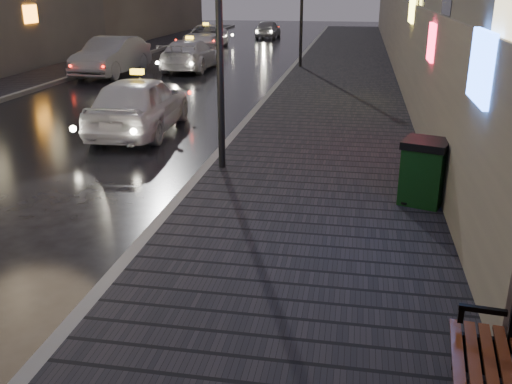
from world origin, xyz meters
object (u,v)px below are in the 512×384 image
lamp_near (219,1)px  trash_bin (424,171)px  taxi_far (206,37)px  taxi_near (139,104)px  taxi_mid (190,55)px  car_far (268,29)px  car_left_mid (112,56)px  bench (503,384)px

lamp_near → trash_bin: 5.03m
trash_bin → taxi_far: size_ratio=0.22×
taxi_near → taxi_mid: taxi_near is taller
car_far → car_left_mid: bearing=79.0°
trash_bin → taxi_mid: 18.69m
lamp_near → taxi_mid: lamp_near is taller
car_left_mid → car_far: 19.92m
trash_bin → taxi_far: bearing=131.6°
car_left_mid → taxi_mid: size_ratio=1.02×
lamp_near → trash_bin: size_ratio=4.64×
bench → taxi_far: size_ratio=0.38×
taxi_mid → car_far: bearing=-94.1°
car_left_mid → trash_bin: bearing=-47.8°
lamp_near → taxi_near: bearing=133.8°
trash_bin → car_left_mid: bearing=149.0°
lamp_near → car_far: bearing=97.2°
lamp_near → trash_bin: (3.95, -1.42, -2.76)m
bench → car_far: size_ratio=0.50×
bench → car_far: 40.25m
taxi_near → taxi_far: taxi_near is taller
taxi_far → taxi_near: bearing=-86.6°
bench → car_left_mid: car_left_mid is taller
bench → taxi_mid: size_ratio=0.40×
car_left_mid → taxi_far: bearing=86.2°
car_far → bench: bearing=102.0°
car_left_mid → taxi_far: car_left_mid is taller
taxi_near → taxi_far: size_ratio=0.90×
bench → trash_bin: bearing=97.0°
lamp_near → taxi_mid: (-5.05, 14.96, -2.78)m
trash_bin → taxi_mid: size_ratio=0.23×
car_left_mid → bench: bearing=-56.4°
lamp_near → car_far: 32.81m
bench → taxi_mid: taxi_mid is taller
taxi_far → car_far: taxi_far is taller
trash_bin → taxi_mid: (-9.00, 16.39, -0.02)m
car_left_mid → taxi_mid: car_left_mid is taller
car_left_mid → taxi_far: size_ratio=0.97×
trash_bin → taxi_near: (-6.95, 4.55, 0.05)m
taxi_mid → car_left_mid: bearing=33.6°
bench → taxi_mid: 23.76m
taxi_near → taxi_mid: (-2.05, 11.84, -0.08)m
taxi_mid → taxi_far: size_ratio=0.95×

